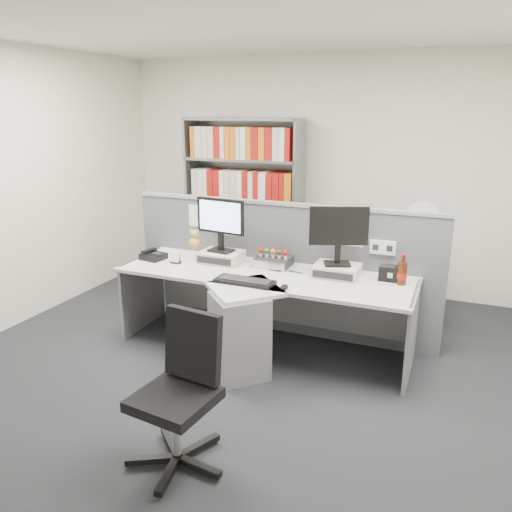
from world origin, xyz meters
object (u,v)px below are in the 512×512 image
at_px(desk_phone, 153,256).
at_px(speaker, 391,274).
at_px(desktop_pc, 274,262).
at_px(desk_fan, 422,222).
at_px(mouse, 284,287).
at_px(shelving_unit, 244,205).
at_px(keyboard, 245,281).
at_px(filing_cabinet, 416,288).
at_px(monitor_left, 220,220).
at_px(desk, 254,310).
at_px(office_chair, 182,387).
at_px(cola_bottle, 402,273).
at_px(desk_calendar, 176,258).
at_px(monitor_right, 339,231).

height_order(desk_phone, speaker, speaker).
distance_m(desktop_pc, desk_fan, 1.55).
bearing_deg(mouse, shelving_unit, 121.74).
bearing_deg(keyboard, filing_cabinet, 49.92).
xyz_separation_m(monitor_left, desk_phone, (-0.64, -0.17, -0.36)).
xyz_separation_m(desk, filing_cabinet, (1.20, 1.40, -0.11)).
relative_size(desktop_pc, office_chair, 0.33).
bearing_deg(cola_bottle, office_chair, -121.18).
distance_m(desk, cola_bottle, 1.26).
height_order(desk_calendar, cola_bottle, cola_bottle).
height_order(monitor_left, shelving_unit, shelving_unit).
distance_m(monitor_right, mouse, 0.69).
distance_m(desk_phone, shelving_unit, 1.66).
bearing_deg(shelving_unit, office_chair, -72.69).
xyz_separation_m(keyboard, desk_phone, (-1.08, 0.29, 0.02)).
bearing_deg(monitor_left, keyboard, -46.18).
bearing_deg(shelving_unit, cola_bottle, -35.67).
xyz_separation_m(keyboard, mouse, (0.35, -0.02, 0.00)).
height_order(keyboard, office_chair, office_chair).
bearing_deg(desk, speaker, 22.34).
bearing_deg(filing_cabinet, speaker, -98.41).
bearing_deg(monitor_left, desk_phone, -165.19).
bearing_deg(keyboard, desk_phone, 164.82).
height_order(desk_calendar, filing_cabinet, desk_calendar).
bearing_deg(monitor_left, monitor_right, 0.00).
bearing_deg(keyboard, desk_fan, 49.91).
bearing_deg(mouse, desk_fan, 59.15).
distance_m(monitor_left, desk_phone, 0.75).
relative_size(desk, mouse, 26.22).
bearing_deg(desk_phone, desk_calendar, -6.79).
bearing_deg(monitor_left, cola_bottle, -0.27).
relative_size(monitor_left, shelving_unit, 0.25).
bearing_deg(shelving_unit, desk_calendar, -88.58).
relative_size(speaker, desk_fan, 0.35).
bearing_deg(filing_cabinet, desk_calendar, -149.41).
bearing_deg(shelving_unit, desk_fan, -12.08).
distance_m(speaker, desk_fan, 1.01).
relative_size(cola_bottle, office_chair, 0.28).
height_order(desk_phone, desk_calendar, desk_calendar).
bearing_deg(desk_calendar, monitor_right, 7.78).
relative_size(monitor_left, desk_phone, 2.12).
distance_m(monitor_left, desktop_pc, 0.62).
bearing_deg(office_chair, desk, 94.22).
bearing_deg(filing_cabinet, monitor_right, -120.09).
distance_m(shelving_unit, desk_fan, 2.15).
distance_m(cola_bottle, desk_fan, 1.05).
bearing_deg(shelving_unit, monitor_left, -74.30).
relative_size(monitor_right, desk_phone, 2.15).
relative_size(desk_phone, speaker, 1.23).
bearing_deg(desktop_pc, speaker, -0.90).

